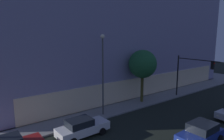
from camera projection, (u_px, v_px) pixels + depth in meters
modern_building at (88, 23)px, 38.53m from camera, size 37.11×29.96×21.21m
traffic_light_far_corner at (191, 70)px, 26.96m from camera, size 0.47×5.54×5.52m
street_lamp_sidewalk at (103, 66)px, 21.17m from camera, size 0.44×0.44×8.36m
sidewalk_tree at (143, 64)px, 25.43m from camera, size 3.46×3.46×6.48m
car_white at (82, 127)px, 17.56m from camera, size 4.54×2.04×1.57m
car_blue at (201, 133)px, 16.56m from camera, size 4.14×2.23×1.55m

